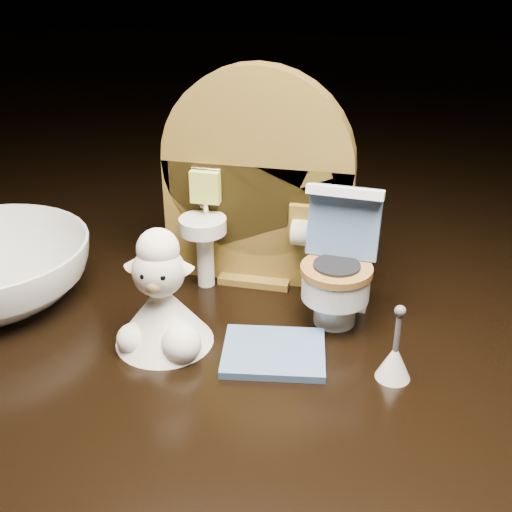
# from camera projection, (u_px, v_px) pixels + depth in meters

# --- Properties ---
(backdrop_panel) EXTENTS (0.13, 0.05, 0.15)m
(backdrop_panel) POSITION_uv_depth(u_px,v_px,m) (256.00, 192.00, 0.43)
(backdrop_panel) COLOR brown
(backdrop_panel) RESTS_ON ground
(toy_toilet) EXTENTS (0.05, 0.06, 0.09)m
(toy_toilet) POSITION_uv_depth(u_px,v_px,m) (339.00, 271.00, 0.40)
(toy_toilet) COLOR white
(toy_toilet) RESTS_ON ground
(bath_mat) EXTENTS (0.07, 0.06, 0.00)m
(bath_mat) POSITION_uv_depth(u_px,v_px,m) (274.00, 352.00, 0.38)
(bath_mat) COLOR #4A6792
(bath_mat) RESTS_ON ground
(toilet_brush) EXTENTS (0.02, 0.02, 0.05)m
(toilet_brush) POSITION_uv_depth(u_px,v_px,m) (394.00, 359.00, 0.35)
(toilet_brush) COLOR white
(toilet_brush) RESTS_ON ground
(plush_lamb) EXTENTS (0.06, 0.06, 0.08)m
(plush_lamb) POSITION_uv_depth(u_px,v_px,m) (162.00, 305.00, 0.38)
(plush_lamb) COLOR white
(plush_lamb) RESTS_ON ground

